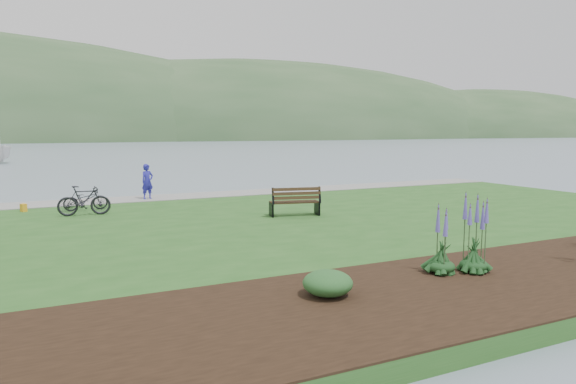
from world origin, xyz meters
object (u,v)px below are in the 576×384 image
park_bench (295,201)px  sailboat (1,163)px  person (147,179)px  bicycle_a (86,199)px

park_bench → sailboat: (-12.55, 46.88, -0.97)m
person → sailboat: bearing=78.6°
bicycle_a → sailboat: sailboat is taller
park_bench → person: bearing=132.7°
sailboat → bicycle_a: bearing=-93.6°
bicycle_a → park_bench: bearing=-126.0°
person → bicycle_a: (-2.86, -2.22, -0.53)m
park_bench → bicycle_a: bearing=157.6°
park_bench → person: 8.24m
park_bench → sailboat: 48.54m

